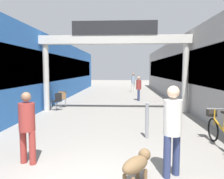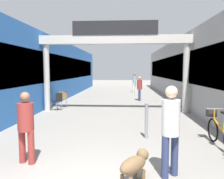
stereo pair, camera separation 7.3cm
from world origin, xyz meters
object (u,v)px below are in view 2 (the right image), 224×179
dog_on_leash (135,164)px  bollard_post_metal (146,120)px  pedestrian_with_dog (171,125)px  pedestrian_elderly_walking (134,81)px  cafe_chair_black_nearer (58,100)px  pedestrian_carrying_crate (140,87)px  cafe_chair_wood_farther (63,98)px  pedestrian_companion (26,123)px  bicycle_orange_second (219,130)px

dog_on_leash → bollard_post_metal: bollard_post_metal is taller
pedestrian_with_dog → bollard_post_metal: pedestrian_with_dog is taller
bollard_post_metal → pedestrian_elderly_walking: bearing=89.2°
pedestrian_elderly_walking → cafe_chair_black_nearer: (-4.20, -9.13, -0.46)m
pedestrian_with_dog → cafe_chair_black_nearer: (-4.24, 6.57, -0.46)m
pedestrian_elderly_walking → cafe_chair_black_nearer: size_ratio=1.96×
pedestrian_with_dog → cafe_chair_black_nearer: 7.83m
pedestrian_carrying_crate → cafe_chair_wood_farther: (-4.31, -2.91, -0.37)m
dog_on_leash → cafe_chair_black_nearer: bearing=117.5°
pedestrian_with_dog → pedestrian_elderly_walking: pedestrian_elderly_walking is taller
pedestrian_companion → pedestrian_elderly_walking: bearing=79.1°
cafe_chair_wood_farther → bollard_post_metal: bearing=-51.9°
pedestrian_companion → bollard_post_metal: 3.39m
pedestrian_companion → cafe_chair_wood_farther: bearing=99.9°
bicycle_orange_second → cafe_chair_wood_farther: 8.17m
cafe_chair_wood_farther → pedestrian_carrying_crate: bearing=34.0°
pedestrian_with_dog → pedestrian_companion: 3.02m
pedestrian_carrying_crate → cafe_chair_wood_farther: 5.21m
pedestrian_with_dog → pedestrian_companion: size_ratio=1.11×
pedestrian_carrying_crate → bollard_post_metal: 8.03m
pedestrian_companion → bicycle_orange_second: 4.84m
pedestrian_with_dog → cafe_chair_wood_farther: 8.57m
pedestrian_carrying_crate → dog_on_leash: pedestrian_carrying_crate is taller
pedestrian_companion → dog_on_leash: bearing=-16.3°
pedestrian_carrying_crate → pedestrian_elderly_walking: bearing=91.3°
cafe_chair_black_nearer → cafe_chair_wood_farther: size_ratio=1.00×
bicycle_orange_second → cafe_chair_black_nearer: size_ratio=1.90×
cafe_chair_wood_farther → pedestrian_companion: bearing=-80.1°
cafe_chair_black_nearer → cafe_chair_wood_farther: bearing=89.1°
cafe_chair_black_nearer → pedestrian_elderly_walking: bearing=65.3°
cafe_chair_black_nearer → cafe_chair_wood_farther: same height
cafe_chair_wood_farther → cafe_chair_black_nearer: bearing=-90.9°
dog_on_leash → cafe_chair_wood_farther: bearing=114.7°
pedestrian_companion → bollard_post_metal: pedestrian_companion is taller
pedestrian_carrying_crate → cafe_chair_black_nearer: bearing=-138.8°
pedestrian_carrying_crate → dog_on_leash: (-0.76, -10.62, -0.56)m
pedestrian_elderly_walking → bicycle_orange_second: (1.68, -13.95, -0.57)m
cafe_chair_wood_farther → dog_on_leash: bearing=-65.3°
bollard_post_metal → pedestrian_companion: bearing=-145.2°
pedestrian_carrying_crate → cafe_chair_wood_farther: size_ratio=1.80×
pedestrian_with_dog → bicycle_orange_second: pedestrian_with_dog is taller
pedestrian_with_dog → pedestrian_carrying_crate: size_ratio=1.09×
pedestrian_companion → bicycle_orange_second: (4.63, 1.34, -0.45)m
bollard_post_metal → cafe_chair_wood_farther: bearing=128.1°
bicycle_orange_second → pedestrian_carrying_crate: bearing=100.3°
pedestrian_elderly_walking → dog_on_leash: size_ratio=2.30×
pedestrian_companion → cafe_chair_black_nearer: pedestrian_companion is taller
pedestrian_carrying_crate → cafe_chair_wood_farther: pedestrian_carrying_crate is taller
cafe_chair_wood_farther → bicycle_orange_second: bearing=-44.2°
pedestrian_carrying_crate → bollard_post_metal: (-0.31, -8.01, -0.35)m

